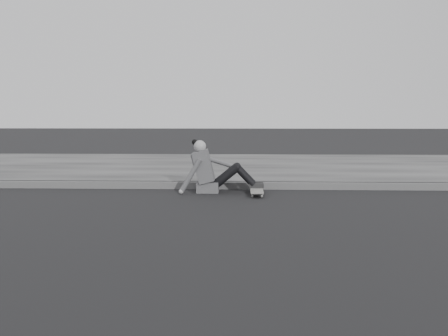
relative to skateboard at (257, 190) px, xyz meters
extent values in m
plane|color=black|center=(2.06, -1.95, -0.07)|extent=(80.00, 80.00, 0.00)
cube|color=#525252|center=(2.06, 0.63, -0.01)|extent=(24.00, 0.16, 0.12)
cube|color=#3E3E3E|center=(2.06, 3.65, -0.01)|extent=(24.00, 6.00, 0.12)
cylinder|color=gray|center=(-0.08, -0.26, -0.04)|extent=(0.03, 0.05, 0.05)
cylinder|color=gray|center=(0.07, -0.26, -0.04)|extent=(0.03, 0.05, 0.05)
cylinder|color=gray|center=(-0.08, 0.26, -0.04)|extent=(0.03, 0.05, 0.05)
cylinder|color=gray|center=(0.07, 0.26, -0.04)|extent=(0.03, 0.05, 0.05)
cube|color=#2C2C2E|center=(0.00, -0.26, -0.02)|extent=(0.16, 0.04, 0.03)
cube|color=#2C2C2E|center=(0.00, 0.26, -0.02)|extent=(0.16, 0.04, 0.03)
cube|color=slate|center=(0.00, 0.00, 0.01)|extent=(0.20, 0.78, 0.02)
cube|color=#4C4C4E|center=(-0.80, 0.25, 0.02)|extent=(0.36, 0.34, 0.18)
cube|color=#4C4C4E|center=(-0.87, 0.25, 0.36)|extent=(0.37, 0.40, 0.57)
cube|color=#4C4C4E|center=(-1.00, 0.25, 0.48)|extent=(0.14, 0.30, 0.20)
cylinder|color=#9A9A9A|center=(-0.92, 0.25, 0.60)|extent=(0.09, 0.09, 0.08)
sphere|color=#9A9A9A|center=(-0.93, 0.25, 0.69)|extent=(0.20, 0.20, 0.20)
sphere|color=black|center=(-1.02, 0.27, 0.76)|extent=(0.09, 0.09, 0.09)
cylinder|color=black|center=(-0.49, 0.16, 0.21)|extent=(0.43, 0.13, 0.39)
cylinder|color=black|center=(-0.49, 0.34, 0.21)|extent=(0.43, 0.13, 0.39)
cylinder|color=black|center=(-0.19, 0.16, 0.21)|extent=(0.35, 0.11, 0.36)
cylinder|color=black|center=(-0.19, 0.34, 0.21)|extent=(0.35, 0.11, 0.36)
sphere|color=black|center=(-0.32, 0.16, 0.35)|extent=(0.13, 0.13, 0.13)
sphere|color=black|center=(-0.32, 0.34, 0.35)|extent=(0.13, 0.13, 0.13)
cube|color=#242424|center=(0.00, 0.16, 0.05)|extent=(0.24, 0.08, 0.07)
cube|color=#242424|center=(0.00, 0.34, 0.05)|extent=(0.24, 0.08, 0.07)
cylinder|color=#4C4C4E|center=(-1.07, 0.04, 0.22)|extent=(0.38, 0.08, 0.58)
sphere|color=#9A9A9A|center=(-1.22, 0.03, -0.03)|extent=(0.08, 0.08, 0.08)
cylinder|color=#4C4C4E|center=(-0.63, 0.41, 0.42)|extent=(0.48, 0.08, 0.21)
camera|label=1|loc=(-0.23, -7.92, 1.21)|focal=40.00mm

